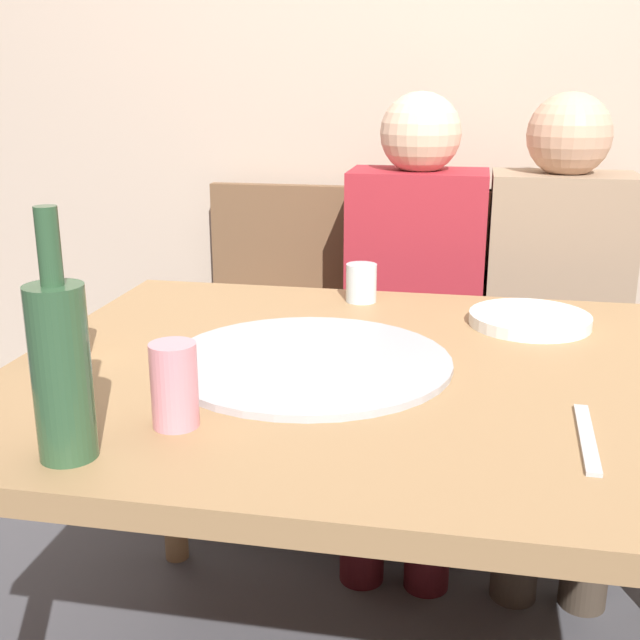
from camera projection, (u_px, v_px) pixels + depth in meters
back_wall at (441, 41)px, 2.27m from camera, size 6.00×0.10×2.60m
dining_table at (392, 410)px, 1.37m from camera, size 1.30×1.01×0.73m
pizza_tray at (309, 361)px, 1.36m from camera, size 0.49×0.49×0.01m
wine_bottle at (61, 367)px, 1.00m from camera, size 0.07×0.07×0.33m
tumbler_near at (361, 283)px, 1.74m from camera, size 0.07×0.07×0.08m
tumbler_far at (67, 323)px, 1.39m from camera, size 0.07×0.07×0.12m
soda_can at (174, 385)px, 1.11m from camera, size 0.07×0.07×0.12m
plate_stack at (530, 319)px, 1.58m from camera, size 0.24×0.24×0.02m
table_knife at (587, 438)px, 1.08m from camera, size 0.03×0.22×0.01m
chair_left at (275, 322)px, 2.34m from camera, size 0.44×0.44×0.90m
chair_middle at (415, 330)px, 2.26m from camera, size 0.44×0.44×0.90m
chair_right at (549, 338)px, 2.20m from camera, size 0.44×0.44×0.90m
guest_in_sweater at (412, 301)px, 2.08m from camera, size 0.36×0.56×1.17m
guest_in_beanie at (558, 308)px, 2.02m from camera, size 0.36×0.56×1.17m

